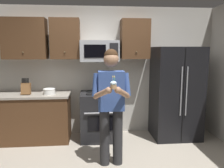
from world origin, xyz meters
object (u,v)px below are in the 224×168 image
object	(u,v)px
person	(111,101)
cupcake	(113,85)
refrigerator	(176,93)
oven_range	(100,116)
knife_block	(26,88)
microwave	(100,51)
bowl_large_white	(49,91)

from	to	relation	value
person	cupcake	world-z (taller)	person
refrigerator	oven_range	bearing A→B (deg)	178.50
cupcake	knife_block	bearing A→B (deg)	138.45
oven_range	knife_block	distance (m)	1.49
refrigerator	microwave	bearing A→B (deg)	173.97
bowl_large_white	person	bearing A→B (deg)	-42.92
oven_range	microwave	bearing A→B (deg)	89.98
person	bowl_large_white	bearing A→B (deg)	137.08
oven_range	refrigerator	distance (m)	1.56
person	oven_range	bearing A→B (deg)	96.86
refrigerator	cupcake	bearing A→B (deg)	-136.16
knife_block	person	size ratio (longest dim) A/B	0.18
refrigerator	cupcake	distance (m)	1.95
person	cupcake	size ratio (longest dim) A/B	10.13
microwave	refrigerator	bearing A→B (deg)	-6.03
oven_range	cupcake	size ratio (longest dim) A/B	5.36
bowl_large_white	cupcake	world-z (taller)	cupcake
bowl_large_white	person	size ratio (longest dim) A/B	0.13
bowl_large_white	microwave	bearing A→B (deg)	8.71
refrigerator	person	bearing A→B (deg)	-144.20
knife_block	bowl_large_white	world-z (taller)	knife_block
oven_range	person	world-z (taller)	person
knife_block	cupcake	distance (m)	2.02
bowl_large_white	cupcake	bearing A→B (deg)	-50.98
refrigerator	person	xyz separation A→B (m)	(-1.38, -0.99, 0.10)
microwave	person	xyz separation A→B (m)	(0.12, -1.15, -0.72)
knife_block	person	xyz separation A→B (m)	(1.50, -1.00, -0.04)
oven_range	refrigerator	world-z (taller)	refrigerator
oven_range	microwave	world-z (taller)	microwave
microwave	bowl_large_white	size ratio (longest dim) A/B	3.26
knife_block	cupcake	bearing A→B (deg)	-41.55
oven_range	knife_block	size ratio (longest dim) A/B	2.91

